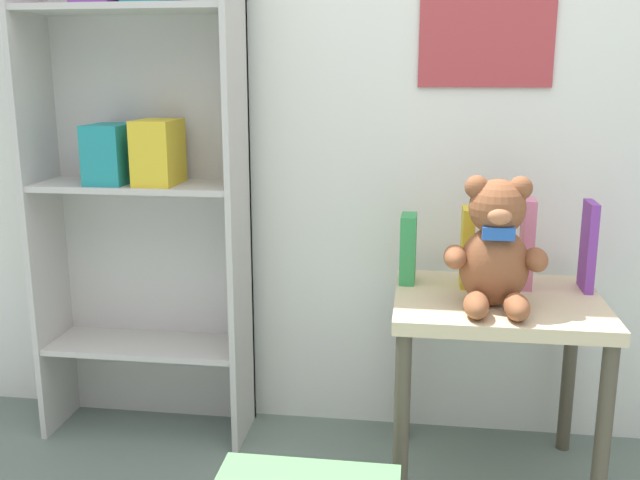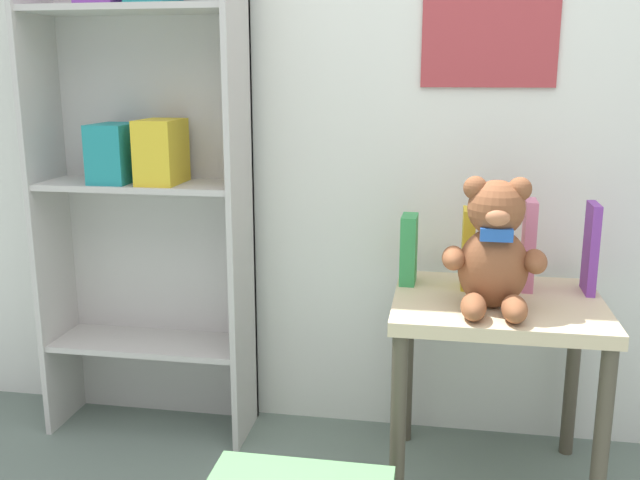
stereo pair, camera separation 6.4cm
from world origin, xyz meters
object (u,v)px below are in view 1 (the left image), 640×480
display_table (496,328)px  book_standing_purple (588,246)px  teddy_bear (496,249)px  book_standing_green (408,249)px  bookshelf_side (141,154)px  book_standing_pink (527,243)px  book_standing_yellow (467,247)px

display_table → book_standing_purple: (0.24, 0.11, 0.21)m
display_table → teddy_bear: (-0.02, -0.08, 0.24)m
teddy_bear → book_standing_purple: 0.33m
book_standing_purple → teddy_bear: bearing=-144.3°
book_standing_green → book_standing_purple: book_standing_purple is taller
bookshelf_side → book_standing_green: bookshelf_side is taller
teddy_bear → bookshelf_side: bearing=165.0°
book_standing_pink → book_standing_yellow: bearing=-174.7°
book_standing_yellow → book_standing_pink: (0.16, 0.01, 0.01)m
bookshelf_side → book_standing_purple: bookshelf_side is taller
book_standing_pink → book_standing_purple: size_ratio=1.01×
teddy_bear → book_standing_purple: (0.27, 0.19, -0.03)m
book_standing_yellow → book_standing_pink: size_ratio=0.89×
book_standing_yellow → bookshelf_side: bearing=174.5°
display_table → book_standing_green: 0.33m
book_standing_green → book_standing_pink: bearing=1.2°
book_standing_green → book_standing_pink: size_ratio=0.78×
book_standing_yellow → book_standing_pink: bearing=4.3°
teddy_bear → book_standing_yellow: 0.19m
teddy_bear → book_standing_green: teddy_bear is taller
book_standing_green → book_standing_pink: book_standing_pink is taller
bookshelf_side → book_standing_pink: bearing=-4.2°
bookshelf_side → display_table: (1.06, -0.19, -0.43)m
display_table → book_standing_pink: bearing=53.4°
teddy_bear → book_standing_yellow: (-0.06, 0.18, -0.04)m
book_standing_purple → book_standing_green: bearing=179.8°
bookshelf_side → book_standing_purple: bearing=-3.9°
book_standing_green → book_standing_yellow: size_ratio=0.88×
bookshelf_side → display_table: bearing=-10.4°
teddy_bear → book_standing_purple: size_ratio=1.37×
book_standing_pink → book_standing_green: bearing=-179.4°
bookshelf_side → book_standing_yellow: bearing=-5.6°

